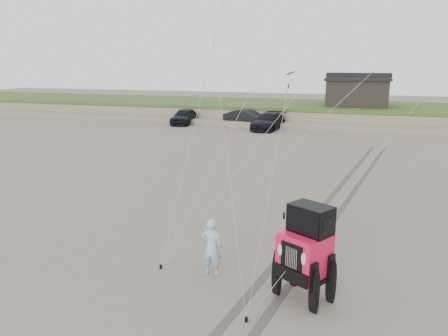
{
  "coord_description": "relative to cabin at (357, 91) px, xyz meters",
  "views": [
    {
      "loc": [
        3.07,
        -10.57,
        6.04
      ],
      "look_at": [
        -1.36,
        3.0,
        2.6
      ],
      "focal_mm": 35.0,
      "sensor_mm": 36.0,
      "label": 1
    }
  ],
  "objects": [
    {
      "name": "cabin",
      "position": [
        0.0,
        0.0,
        0.0
      ],
      "size": [
        6.4,
        5.4,
        3.35
      ],
      "color": "black",
      "rests_on": "dune_ridge"
    },
    {
      "name": "ground",
      "position": [
        -2.0,
        -37.0,
        -3.24
      ],
      "size": [
        160.0,
        160.0,
        0.0
      ],
      "primitive_type": "plane",
      "color": "#6B6054",
      "rests_on": "ground"
    },
    {
      "name": "stake_aux",
      "position": [
        -1.31,
        -38.56,
        -3.18
      ],
      "size": [
        0.08,
        0.08,
        0.12
      ],
      "primitive_type": "cylinder",
      "color": "black",
      "rests_on": "ground"
    },
    {
      "name": "man",
      "position": [
        -2.92,
        -36.51,
        -2.38
      ],
      "size": [
        0.64,
        0.44,
        1.72
      ],
      "primitive_type": "imported",
      "rotation": [
        0.0,
        0.0,
        3.09
      ],
      "color": "#7FA3C4",
      "rests_on": "ground"
    },
    {
      "name": "jeep",
      "position": [
        -0.18,
        -37.07,
        -2.22
      ],
      "size": [
        4.71,
        5.91,
        2.03
      ],
      "primitive_type": null,
      "rotation": [
        0.0,
        0.0,
        -0.51
      ],
      "color": "#E4153F",
      "rests_on": "ground"
    },
    {
      "name": "truck_a",
      "position": [
        -16.48,
        -6.85,
        -2.45
      ],
      "size": [
        2.21,
        4.76,
        1.58
      ],
      "primitive_type": "imported",
      "rotation": [
        0.0,
        0.0,
        0.08
      ],
      "color": "black",
      "rests_on": "ground"
    },
    {
      "name": "tire_tracks",
      "position": [
        0.0,
        -29.0,
        -3.23
      ],
      "size": [
        5.22,
        29.74,
        0.01
      ],
      "color": "#4C443D",
      "rests_on": "ground"
    },
    {
      "name": "stake_main",
      "position": [
        -4.5,
        -36.67,
        -3.18
      ],
      "size": [
        0.08,
        0.08,
        0.12
      ],
      "primitive_type": "cylinder",
      "color": "black",
      "rests_on": "ground"
    },
    {
      "name": "truck_b",
      "position": [
        -10.06,
        -6.05,
        -2.45
      ],
      "size": [
        5.02,
        2.46,
        1.58
      ],
      "primitive_type": "imported",
      "rotation": [
        0.0,
        0.0,
        1.4
      ],
      "color": "black",
      "rests_on": "ground"
    },
    {
      "name": "truck_c",
      "position": [
        -7.59,
        -7.81,
        -2.47
      ],
      "size": [
        2.68,
        5.46,
        1.53
      ],
      "primitive_type": "imported",
      "rotation": [
        0.0,
        0.0,
        -0.11
      ],
      "color": "black",
      "rests_on": "ground"
    },
    {
      "name": "dune_ridge",
      "position": [
        -2.0,
        0.5,
        -2.42
      ],
      "size": [
        160.0,
        14.25,
        1.73
      ],
      "color": "#7A6B54",
      "rests_on": "ground"
    }
  ]
}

